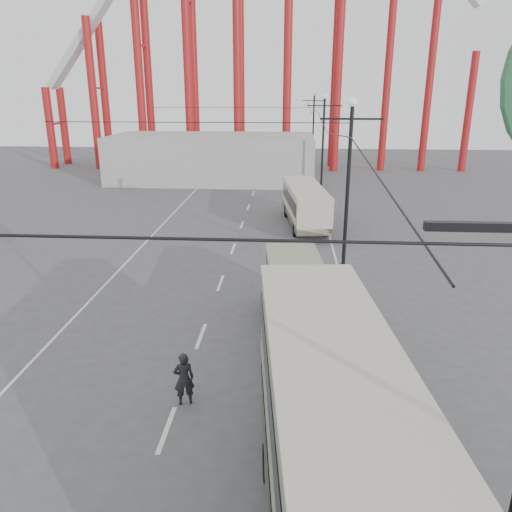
# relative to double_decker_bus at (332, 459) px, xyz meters

# --- Properties ---
(road_markings) EXTENTS (12.52, 120.00, 0.01)m
(road_markings) POSITION_rel_double_decker_bus_xyz_m (-4.33, 20.06, -2.91)
(road_markings) COLOR silver
(road_markings) RESTS_ON ground
(lamp_post_mid) EXTENTS (3.20, 0.44, 9.32)m
(lamp_post_mid) POSITION_rel_double_decker_bus_xyz_m (2.13, 18.36, 1.76)
(lamp_post_mid) COLOR black
(lamp_post_mid) RESTS_ON ground
(lamp_post_far) EXTENTS (3.20, 0.44, 9.32)m
(lamp_post_far) POSITION_rel_double_decker_bus_xyz_m (2.13, 40.36, 1.76)
(lamp_post_far) COLOR black
(lamp_post_far) RESTS_ON ground
(lamp_post_distant) EXTENTS (3.20, 0.44, 9.32)m
(lamp_post_distant) POSITION_rel_double_decker_bus_xyz_m (2.13, 62.36, 1.76)
(lamp_post_distant) COLOR black
(lamp_post_distant) RESTS_ON ground
(fairground_shed) EXTENTS (22.00, 10.00, 5.00)m
(fairground_shed) POSITION_rel_double_decker_bus_xyz_m (-9.47, 47.36, -0.41)
(fairground_shed) COLOR #9F9F9A
(fairground_shed) RESTS_ON ground
(double_decker_bus) EXTENTS (3.33, 9.87, 5.20)m
(double_decker_bus) POSITION_rel_double_decker_bus_xyz_m (0.00, 0.00, 0.00)
(double_decker_bus) COLOR #394726
(double_decker_bus) RESTS_ON ground
(single_decker_green) EXTENTS (3.25, 10.17, 2.83)m
(single_decker_green) POSITION_rel_double_decker_bus_xyz_m (-0.38, 9.63, -1.32)
(single_decker_green) COLOR #717F5D
(single_decker_green) RESTS_ON ground
(single_decker_cream) EXTENTS (3.51, 9.77, 2.97)m
(single_decker_cream) POSITION_rel_double_decker_bus_xyz_m (0.24, 28.52, -1.24)
(single_decker_cream) COLOR #C0B39A
(single_decker_cream) RESTS_ON ground
(pedestrian) EXTENTS (0.77, 0.63, 1.83)m
(pedestrian) POSITION_rel_double_decker_bus_xyz_m (-4.19, 5.71, -2.00)
(pedestrian) COLOR black
(pedestrian) RESTS_ON ground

